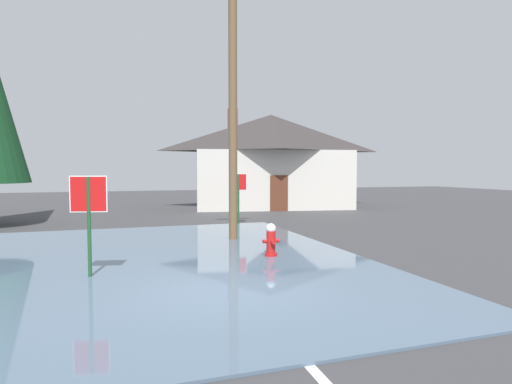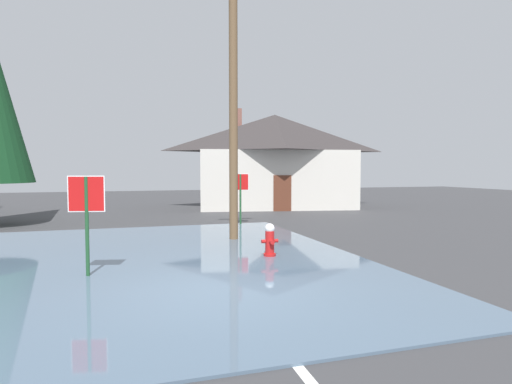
% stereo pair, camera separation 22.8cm
% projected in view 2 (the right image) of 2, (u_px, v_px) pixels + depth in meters
% --- Properties ---
extents(ground_plane, '(80.00, 80.00, 0.10)m').
position_uv_depth(ground_plane, '(219.00, 295.00, 8.10)').
color(ground_plane, '#38383A').
extents(flood_puddle, '(10.18, 12.87, 0.04)m').
position_uv_depth(flood_puddle, '(158.00, 260.00, 10.86)').
color(flood_puddle, '#4C6075').
rests_on(flood_puddle, ground).
extents(lane_stop_bar, '(4.07, 0.33, 0.01)m').
position_uv_depth(lane_stop_bar, '(276.00, 340.00, 5.84)').
color(lane_stop_bar, silver).
rests_on(lane_stop_bar, ground).
extents(stop_sign_near, '(0.76, 0.19, 2.20)m').
position_uv_depth(stop_sign_near, '(87.00, 205.00, 9.13)').
color(stop_sign_near, '#1E4C28').
rests_on(stop_sign_near, ground).
extents(fire_hydrant, '(0.45, 0.39, 0.90)m').
position_uv_depth(fire_hydrant, '(270.00, 241.00, 11.30)').
color(fire_hydrant, red).
rests_on(fire_hydrant, ground).
extents(utility_pole, '(1.60, 0.28, 8.59)m').
position_uv_depth(utility_pole, '(233.00, 103.00, 13.84)').
color(utility_pole, brown).
rests_on(utility_pole, ground).
extents(stop_sign_far, '(0.68, 0.14, 2.15)m').
position_uv_depth(stop_sign_far, '(240.00, 189.00, 17.87)').
color(stop_sign_far, '#1E4C28').
rests_on(stop_sign_far, ground).
extents(house, '(10.58, 7.25, 6.09)m').
position_uv_depth(house, '(275.00, 159.00, 26.22)').
color(house, beige).
rests_on(house, ground).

